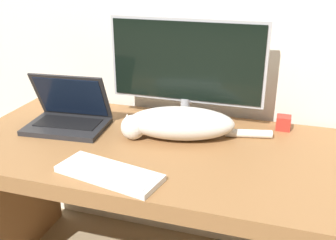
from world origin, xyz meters
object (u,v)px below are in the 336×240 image
Objects in this scene: external_keyboard at (109,173)px; cat at (178,123)px; monitor at (186,67)px; laptop at (68,117)px.

cat reaches higher than external_keyboard.
external_keyboard is at bearing -102.54° from monitor.
monitor is 0.58m from external_keyboard.
external_keyboard is 0.37m from cat.
laptop reaches higher than external_keyboard.
monitor is 1.92× the size of laptop.
laptop reaches higher than cat.
cat is at bearing 80.35° from external_keyboard.
laptop is 0.46m from external_keyboard.
cat is at bearing -84.00° from monitor.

